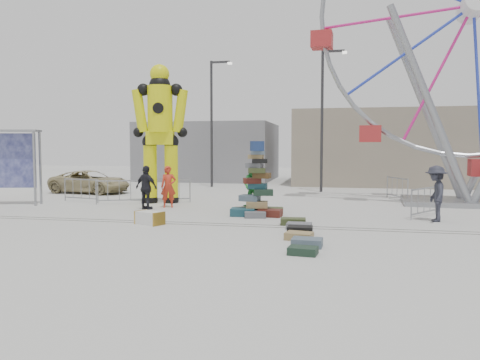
% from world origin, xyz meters
% --- Properties ---
extents(ground, '(90.00, 90.00, 0.00)m').
position_xyz_m(ground, '(0.00, 0.00, 0.00)').
color(ground, '#9E9E99').
rests_on(ground, ground).
extents(track_line_near, '(40.00, 0.04, 0.01)m').
position_xyz_m(track_line_near, '(0.00, 0.60, 0.00)').
color(track_line_near, '#47443F').
rests_on(track_line_near, ground).
extents(track_line_far, '(40.00, 0.04, 0.01)m').
position_xyz_m(track_line_far, '(0.00, 1.00, 0.00)').
color(track_line_far, '#47443F').
rests_on(track_line_far, ground).
extents(building_right, '(12.00, 8.00, 5.00)m').
position_xyz_m(building_right, '(7.00, 20.00, 2.50)').
color(building_right, gray).
rests_on(building_right, ground).
extents(building_left, '(10.00, 8.00, 4.40)m').
position_xyz_m(building_left, '(-6.00, 22.00, 2.20)').
color(building_left, gray).
rests_on(building_left, ground).
extents(lamp_post_right, '(1.41, 0.25, 8.00)m').
position_xyz_m(lamp_post_right, '(3.09, 13.00, 4.48)').
color(lamp_post_right, '#2D2D30').
rests_on(lamp_post_right, ground).
extents(lamp_post_left, '(1.41, 0.25, 8.00)m').
position_xyz_m(lamp_post_left, '(-3.91, 15.00, 4.48)').
color(lamp_post_left, '#2D2D30').
rests_on(lamp_post_left, ground).
extents(suitcase_tower, '(1.94, 1.73, 2.77)m').
position_xyz_m(suitcase_tower, '(0.93, 3.09, 0.77)').
color(suitcase_tower, '#1C4855').
rests_on(suitcase_tower, ground).
extents(crash_test_dummy, '(2.58, 1.13, 6.47)m').
position_xyz_m(crash_test_dummy, '(-4.04, 6.16, 3.41)').
color(crash_test_dummy, black).
rests_on(crash_test_dummy, ground).
extents(ferris_wheel, '(13.21, 3.66, 15.36)m').
position_xyz_m(ferris_wheel, '(9.54, 8.29, 7.56)').
color(ferris_wheel, gray).
rests_on(ferris_wheel, ground).
extents(steamer_trunk, '(1.05, 0.85, 0.43)m').
position_xyz_m(steamer_trunk, '(-2.21, 0.40, 0.21)').
color(steamer_trunk, silver).
rests_on(steamer_trunk, ground).
extents(row_case_0, '(0.85, 0.55, 0.22)m').
position_xyz_m(row_case_0, '(2.45, 1.23, 0.11)').
color(row_case_0, '#3A4422').
rests_on(row_case_0, ground).
extents(row_case_1, '(0.78, 0.56, 0.19)m').
position_xyz_m(row_case_1, '(2.69, 0.53, 0.09)').
color(row_case_1, slate).
rests_on(row_case_1, ground).
extents(row_case_2, '(0.74, 0.50, 0.24)m').
position_xyz_m(row_case_2, '(2.79, -0.40, 0.12)').
color(row_case_2, black).
rests_on(row_case_2, ground).
extents(row_case_3, '(0.81, 0.66, 0.21)m').
position_xyz_m(row_case_3, '(2.82, -1.21, 0.10)').
color(row_case_3, '#9C814F').
rests_on(row_case_3, ground).
extents(row_case_4, '(0.80, 0.59, 0.22)m').
position_xyz_m(row_case_4, '(3.10, -2.09, 0.11)').
color(row_case_4, slate).
rests_on(row_case_4, ground).
extents(row_case_5, '(0.74, 0.57, 0.19)m').
position_xyz_m(row_case_5, '(3.05, -2.99, 0.09)').
color(row_case_5, '#1C3325').
rests_on(row_case_5, ground).
extents(barricade_dummy_a, '(1.97, 0.56, 1.10)m').
position_xyz_m(barricade_dummy_a, '(-7.83, 5.76, 0.55)').
color(barricade_dummy_a, gray).
rests_on(barricade_dummy_a, ground).
extents(barricade_dummy_b, '(1.91, 0.80, 1.10)m').
position_xyz_m(barricade_dummy_b, '(-5.68, 5.31, 0.55)').
color(barricade_dummy_b, gray).
rests_on(barricade_dummy_b, ground).
extents(barricade_dummy_c, '(1.93, 0.74, 1.10)m').
position_xyz_m(barricade_dummy_c, '(-3.74, 6.28, 0.55)').
color(barricade_dummy_c, gray).
rests_on(barricade_dummy_c, ground).
extents(barricade_wheel_front, '(1.22, 1.70, 1.10)m').
position_xyz_m(barricade_wheel_front, '(6.97, 3.92, 0.55)').
color(barricade_wheel_front, gray).
rests_on(barricade_wheel_front, ground).
extents(barricade_wheel_back, '(0.81, 1.90, 1.10)m').
position_xyz_m(barricade_wheel_back, '(6.73, 9.66, 0.55)').
color(barricade_wheel_back, gray).
rests_on(barricade_wheel_back, ground).
extents(pedestrian_red, '(0.75, 0.62, 1.76)m').
position_xyz_m(pedestrian_red, '(-3.13, 4.66, 0.88)').
color(pedestrian_red, red).
rests_on(pedestrian_red, ground).
extents(pedestrian_green, '(1.02, 0.87, 1.84)m').
position_xyz_m(pedestrian_green, '(0.38, 5.37, 0.92)').
color(pedestrian_green, '#196726').
rests_on(pedestrian_green, ground).
extents(pedestrian_black, '(1.14, 0.75, 1.80)m').
position_xyz_m(pedestrian_black, '(-3.78, 3.87, 0.90)').
color(pedestrian_black, black).
rests_on(pedestrian_black, ground).
extents(pedestrian_grey, '(0.75, 1.27, 1.92)m').
position_xyz_m(pedestrian_grey, '(7.17, 2.93, 0.96)').
color(pedestrian_grey, '#242630').
rests_on(pedestrian_grey, ground).
extents(parked_suv, '(4.75, 2.69, 1.25)m').
position_xyz_m(parked_suv, '(-9.58, 9.71, 0.62)').
color(parked_suv, tan).
rests_on(parked_suv, ground).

